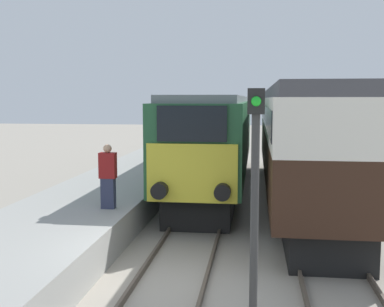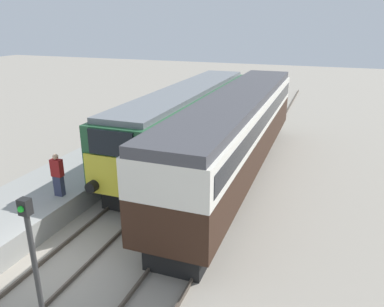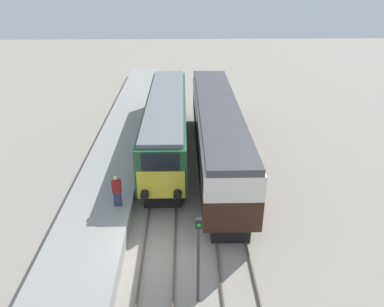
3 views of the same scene
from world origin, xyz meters
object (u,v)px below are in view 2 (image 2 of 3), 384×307
object	(u,v)px
passenger_carriage	(238,128)
signal_post	(35,265)
person_on_platform	(58,175)
locomotive	(187,118)

from	to	relation	value
passenger_carriage	signal_post	bearing A→B (deg)	-98.28
passenger_carriage	person_on_platform	size ratio (longest dim) A/B	10.01
person_on_platform	signal_post	bearing A→B (deg)	-54.55
person_on_platform	locomotive	bearing A→B (deg)	75.23
passenger_carriage	person_on_platform	distance (m)	8.40
locomotive	passenger_carriage	size ratio (longest dim) A/B	0.93
passenger_carriage	signal_post	size ratio (longest dim) A/B	4.37
locomotive	person_on_platform	xyz separation A→B (m)	(-2.20, -8.35, -0.47)
passenger_carriage	signal_post	distance (m)	11.81
passenger_carriage	signal_post	world-z (taller)	passenger_carriage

